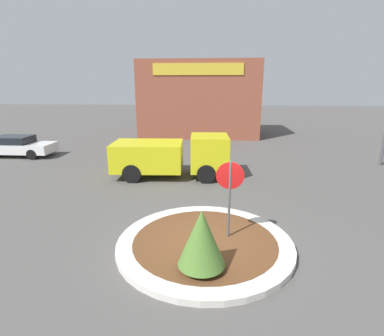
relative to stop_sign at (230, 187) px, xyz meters
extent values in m
plane|color=#514F4C|center=(-0.67, -0.30, -1.70)|extent=(120.00, 120.00, 0.00)
cylinder|color=beige|center=(-0.67, -0.30, -1.62)|extent=(4.98, 4.98, 0.17)
cylinder|color=brown|center=(-0.67, -0.30, -1.62)|extent=(4.08, 4.08, 0.17)
cylinder|color=#4C4C51|center=(0.00, 0.00, -0.49)|extent=(0.07, 0.07, 2.43)
cylinder|color=#B71414|center=(0.00, 0.00, 0.32)|extent=(0.78, 0.03, 0.78)
cylinder|color=brown|center=(-0.70, -1.65, -1.47)|extent=(0.08, 0.08, 0.13)
cone|color=#4C752D|center=(-0.70, -1.65, -0.71)|extent=(1.14, 1.14, 1.39)
cube|color=gold|center=(-0.70, 6.38, -0.47)|extent=(1.91, 2.21, 1.67)
cube|color=gold|center=(-3.72, 6.21, -0.64)|extent=(3.48, 2.40, 1.33)
cube|color=black|center=(-0.07, 6.42, -0.18)|extent=(0.15, 1.89, 0.58)
cylinder|color=black|center=(-0.92, 7.39, -1.26)|extent=(0.89, 0.29, 0.88)
cylinder|color=black|center=(-0.81, 5.35, -1.26)|extent=(0.89, 0.29, 0.88)
cylinder|color=black|center=(-4.39, 7.20, -1.26)|extent=(0.89, 0.29, 0.88)
cylinder|color=black|center=(-4.28, 5.16, -1.26)|extent=(0.89, 0.29, 0.88)
cube|color=brown|center=(-1.89, 19.58, 1.50)|extent=(10.18, 6.00, 6.41)
cube|color=gold|center=(-1.89, 16.55, 3.89)|extent=(7.12, 0.08, 0.90)
cube|color=silver|center=(-12.99, 9.87, -1.15)|extent=(4.52, 1.82, 0.58)
cube|color=black|center=(-13.21, 9.87, -0.63)|extent=(2.18, 1.59, 0.45)
cylinder|color=black|center=(-11.59, 10.70, -1.39)|extent=(0.63, 0.20, 0.63)
cylinder|color=black|center=(-11.58, 9.06, -1.39)|extent=(0.63, 0.20, 0.63)
cylinder|color=black|center=(-14.39, 10.68, -1.39)|extent=(0.63, 0.20, 0.63)
camera|label=1|loc=(-0.44, -7.94, 2.74)|focal=28.00mm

